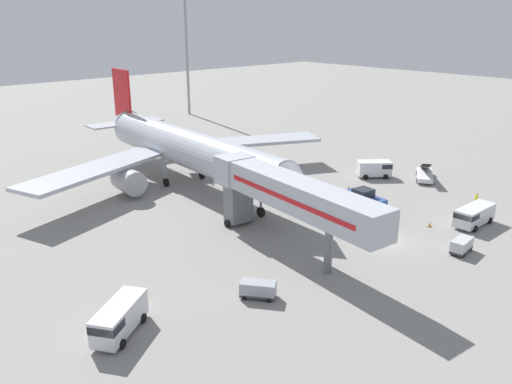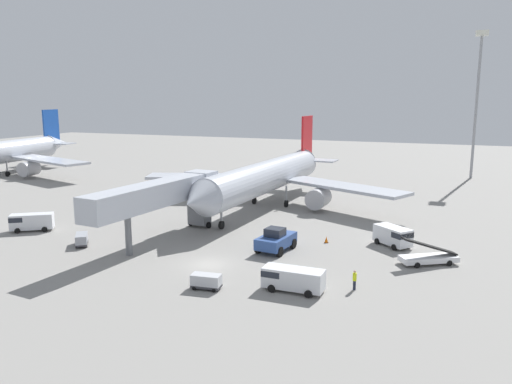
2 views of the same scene
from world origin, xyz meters
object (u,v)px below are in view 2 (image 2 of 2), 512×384
Objects in this scene: belt_loader_truck at (429,257)px; safety_cone_alpha at (326,240)px; baggage_cart_rear_right at (82,239)px; safety_cone_bravo at (264,272)px; airplane_at_gate at (269,177)px; service_van_far_left at (31,221)px; jet_bridge at (163,195)px; service_van_mid_center at (394,235)px; ground_crew_worker_foreground at (355,280)px; apron_light_mast at (478,80)px; service_van_mid_left at (292,278)px; pushback_tug at (276,240)px; baggage_cart_mid_right at (206,281)px.

safety_cone_alpha is at bearing 162.39° from belt_loader_truck.
safety_cone_bravo is (22.91, -1.42, -0.49)m from baggage_cart_rear_right.
airplane_at_gate reaches higher than service_van_far_left.
service_van_mid_center is at bearing 16.92° from jet_bridge.
service_van_far_left is (-43.64, -10.14, -0.01)m from service_van_mid_center.
jet_bridge is 25.33m from ground_crew_worker_foreground.
jet_bridge reaches higher than service_van_mid_center.
jet_bridge is at bearing 7.50° from service_van_far_left.
service_van_mid_center is 60.45m from apron_light_mast.
airplane_at_gate reaches higher than jet_bridge.
apron_light_mast is (52.90, 66.79, 18.95)m from service_van_far_left.
ground_crew_worker_foreground is (-5.69, -9.82, 0.22)m from belt_loader_truck.
safety_cone_bravo is (-14.45, -9.20, -0.48)m from belt_loader_truck.
safety_cone_bravo is (-3.65, 2.83, -0.91)m from service_van_mid_left.
belt_loader_truck reaches higher than service_van_mid_left.
jet_bridge is 7.31× the size of baggage_cart_rear_right.
ground_crew_worker_foreground reaches higher than safety_cone_alpha.
ground_crew_worker_foreground is 8.81m from safety_cone_bravo.
airplane_at_gate is at bearing 77.92° from jet_bridge.
airplane_at_gate is at bearing -125.51° from apron_light_mast.
pushback_tug is 16.05m from belt_loader_truck.
service_van_mid_left is at bearing -156.63° from ground_crew_worker_foreground.
safety_cone_bravo is at bearing -125.91° from service_van_mid_center.
apron_light_mast reaches higher than jet_bridge.
ground_crew_worker_foreground is at bearing -96.09° from service_van_mid_center.
belt_loader_truck is 0.20× the size of apron_light_mast.
jet_bridge reaches higher than baggage_cart_rear_right.
airplane_at_gate reaches higher than pushback_tug.
service_van_mid_center is at bearing 11.00° from safety_cone_alpha.
baggage_cart_mid_right is at bearing -106.88° from apron_light_mast.
service_van_mid_left is (18.74, -9.39, -4.34)m from jet_bridge.
airplane_at_gate reaches higher than service_van_mid_center.
ground_crew_worker_foreground is at bearing -66.58° from safety_cone_alpha.
baggage_cart_rear_right is at bearing 176.47° from safety_cone_bravo.
service_van_far_left is (-31.76, -3.54, 0.02)m from pushback_tug.
service_van_far_left is 7.05× the size of safety_cone_alpha.
service_van_mid_left is (-10.81, -12.03, 0.43)m from belt_loader_truck.
jet_bridge reaches higher than belt_loader_truck.
belt_loader_truck is 38.17m from baggage_cart_rear_right.
belt_loader_truck reaches higher than baggage_cart_rear_right.
belt_loader_truck is 16.18m from service_van_mid_left.
service_van_mid_left is at bearing -37.78° from safety_cone_bravo.
jet_bridge reaches higher than baggage_cart_mid_right.
baggage_cart_mid_right is at bearing -159.36° from ground_crew_worker_foreground.
service_van_mid_center is at bearing 128.76° from belt_loader_truck.
service_van_far_left reaches higher than service_van_mid_left.
baggage_cart_mid_right is at bearing -17.52° from service_van_far_left.
baggage_cart_rear_right is 31.74m from ground_crew_worker_foreground.
service_van_mid_left is 26.90m from baggage_cart_rear_right.
ground_crew_worker_foreground is at bearing -16.74° from jet_bridge.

